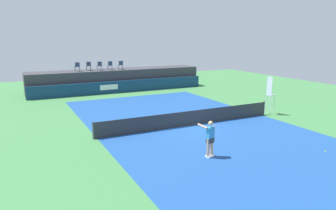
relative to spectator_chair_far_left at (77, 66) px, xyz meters
name	(u,v)px	position (x,y,z in m)	size (l,w,h in m)	color
ground_plane	(169,115)	(4.07, -12.04, -2.69)	(48.00, 48.00, 0.00)	#3D7A42
court_inner	(190,125)	(4.07, -15.04, -2.69)	(12.00, 22.00, 0.00)	#1C478C
sponsor_wall	(122,87)	(4.07, -1.54, -2.09)	(18.00, 0.22, 1.20)	navy
spectator_platform	(117,80)	(4.07, 0.26, -1.59)	(18.00, 2.80, 2.20)	#38383D
spectator_chair_far_left	(77,66)	(0.00, 0.00, 0.00)	(0.45, 0.45, 0.89)	#2D3D56
spectator_chair_left	(89,66)	(1.20, 0.37, 0.00)	(0.48, 0.48, 0.89)	#2D3D56
spectator_chair_center	(99,65)	(2.21, -0.03, 0.00)	(0.45, 0.45, 0.89)	#2D3D56
spectator_chair_right	(110,65)	(3.28, -0.08, 0.00)	(0.47, 0.47, 0.89)	#2D3D56
spectator_chair_far_right	(121,65)	(4.45, -0.04, 0.00)	(0.46, 0.46, 0.89)	#2D3D56
umpire_chair	(270,93)	(10.74, -15.06, -1.11)	(0.50, 0.50, 2.76)	white
tennis_net	(190,118)	(4.07, -15.04, -2.22)	(12.40, 0.02, 0.95)	#2D2D2D
net_post_near	(93,130)	(-2.13, -15.04, -2.19)	(0.10, 0.10, 1.00)	#4C4C51
net_post_far	(264,108)	(10.27, -15.04, -2.19)	(0.10, 0.10, 1.00)	#4C4C51
tennis_player	(210,138)	(2.14, -20.12, -1.73)	(0.88, 1.12, 1.77)	white
tennis_ball	(325,151)	(7.62, -22.16, -2.66)	(0.07, 0.07, 0.07)	#D8EA33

